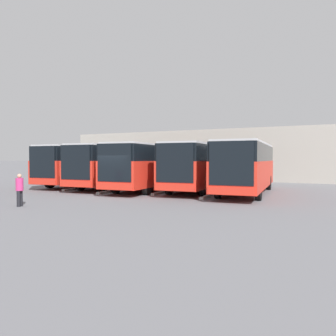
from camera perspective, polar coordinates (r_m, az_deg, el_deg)
name	(u,v)px	position (r m, az deg, el deg)	size (l,w,h in m)	color
ground_plane	(114,196)	(20.35, -9.45, -4.92)	(600.00, 600.00, 0.00)	slate
bus_0	(247,166)	(22.20, 13.54, 0.41)	(3.41, 11.10, 3.33)	red
curb_divider_0	(214,194)	(21.22, 7.96, -4.44)	(0.24, 5.86, 0.15)	#9E9E99
bus_1	(201,165)	(23.82, 5.73, 0.52)	(3.41, 11.10, 3.33)	red
curb_divider_1	(170,190)	(23.12, 0.27, -3.92)	(0.24, 5.86, 0.15)	#9E9E99
bus_2	(152,165)	(24.36, -2.75, 0.56)	(3.41, 11.10, 3.33)	red
curb_divider_2	(121,190)	(24.00, -8.26, -3.74)	(0.24, 5.86, 0.15)	#9E9E99
bus_3	(118,164)	(26.66, -8.71, 0.63)	(3.41, 11.10, 3.33)	red
curb_divider_3	(88,187)	(26.52, -13.78, -3.26)	(0.24, 5.86, 0.15)	#9E9E99
bus_4	(88,164)	(29.12, -13.81, 0.68)	(3.41, 11.10, 3.33)	red
pedestrian	(20,189)	(17.39, -24.44, -3.33)	(0.45, 0.45, 1.58)	black
station_building	(223,155)	(41.02, 9.47, 2.21)	(34.36, 15.10, 5.44)	#A8A399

